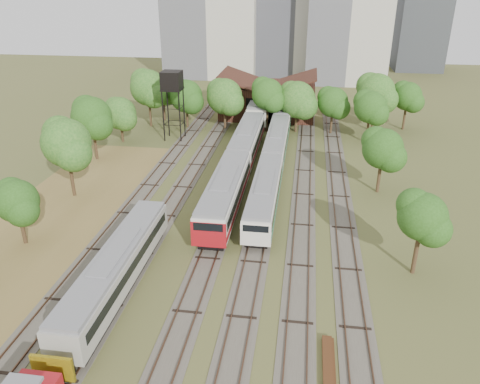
# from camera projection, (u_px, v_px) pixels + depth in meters

# --- Properties ---
(ground) EXTENTS (240.00, 240.00, 0.00)m
(ground) POSITION_uv_depth(u_px,v_px,m) (205.00, 346.00, 30.93)
(ground) COLOR #475123
(ground) RESTS_ON ground
(dry_grass_patch) EXTENTS (14.00, 60.00, 0.04)m
(dry_grass_patch) POSITION_uv_depth(u_px,v_px,m) (21.00, 259.00, 40.46)
(dry_grass_patch) COLOR brown
(dry_grass_patch) RESTS_ON ground
(tracks) EXTENTS (24.60, 80.00, 0.19)m
(tracks) POSITION_uv_depth(u_px,v_px,m) (245.00, 191.00, 53.51)
(tracks) COLOR #4C473D
(tracks) RESTS_ON ground
(railcar_red_set) EXTENTS (3.11, 34.58, 3.85)m
(railcar_red_set) POSITION_uv_depth(u_px,v_px,m) (238.00, 164.00, 55.78)
(railcar_red_set) COLOR black
(railcar_red_set) RESTS_ON ground
(railcar_green_set) EXTENTS (2.73, 52.08, 3.37)m
(railcar_green_set) POSITION_uv_depth(u_px,v_px,m) (277.00, 142.00, 64.09)
(railcar_green_set) COLOR black
(railcar_green_set) RESTS_ON ground
(railcar_rear) EXTENTS (3.21, 16.08, 3.97)m
(railcar_rear) POSITION_uv_depth(u_px,v_px,m) (261.00, 107.00, 80.29)
(railcar_rear) COLOR black
(railcar_rear) RESTS_ON ground
(old_grey_coach) EXTENTS (2.71, 18.00, 3.35)m
(old_grey_coach) POSITION_uv_depth(u_px,v_px,m) (118.00, 268.00, 36.09)
(old_grey_coach) COLOR black
(old_grey_coach) RESTS_ON ground
(water_tower) EXTENTS (2.92, 2.92, 10.12)m
(water_tower) POSITION_uv_depth(u_px,v_px,m) (172.00, 82.00, 67.58)
(water_tower) COLOR black
(water_tower) RESTS_ON ground
(maintenance_shed) EXTENTS (16.45, 11.55, 7.58)m
(maintenance_shed) POSITION_uv_depth(u_px,v_px,m) (268.00, 99.00, 82.05)
(maintenance_shed) COLOR #331912
(maintenance_shed) RESTS_ON ground
(tree_band_left) EXTENTS (8.83, 63.36, 8.83)m
(tree_band_left) POSITION_uv_depth(u_px,v_px,m) (66.00, 152.00, 50.67)
(tree_band_left) COLOR #382616
(tree_band_left) RESTS_ON ground
(tree_band_far) EXTENTS (45.92, 9.14, 9.19)m
(tree_band_far) POSITION_uv_depth(u_px,v_px,m) (270.00, 95.00, 73.15)
(tree_band_far) COLOR #382616
(tree_band_far) RESTS_ON ground
(tree_band_right) EXTENTS (5.10, 38.35, 7.68)m
(tree_band_right) POSITION_uv_depth(u_px,v_px,m) (383.00, 139.00, 54.18)
(tree_band_right) COLOR #382616
(tree_band_right) RESTS_ON ground
(tower_far_right) EXTENTS (12.00, 12.00, 28.00)m
(tower_far_right) POSITION_uv_depth(u_px,v_px,m) (423.00, 14.00, 119.75)
(tower_far_right) COLOR #383C3F
(tower_far_right) RESTS_ON ground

